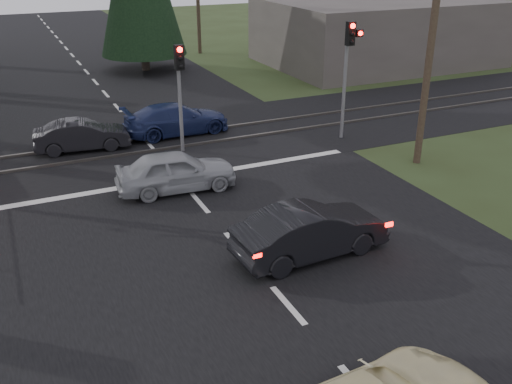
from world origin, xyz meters
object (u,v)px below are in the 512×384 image
dark_car_far (82,135)px  blue_sedan (176,119)px  silver_car (176,171)px  traffic_signal_center (180,80)px  dark_hatchback (310,232)px  traffic_signal_right (349,58)px  utility_pole_near (433,31)px

dark_car_far → blue_sedan: bearing=-78.3°
silver_car → dark_car_far: bearing=26.7°
traffic_signal_center → silver_car: traffic_signal_center is taller
dark_hatchback → silver_car: 5.82m
traffic_signal_right → silver_car: (-7.88, -2.19, -2.65)m
traffic_signal_right → utility_pole_near: bearing=-74.7°
utility_pole_near → dark_car_far: (-11.00, 6.53, -4.13)m
traffic_signal_right → dark_car_far: 10.85m
dark_hatchback → traffic_signal_right: bearing=-41.2°
traffic_signal_right → utility_pole_near: size_ratio=0.52×
traffic_signal_center → silver_car: 4.23m
dark_hatchback → blue_sedan: (-0.12, 11.15, -0.04)m
traffic_signal_right → traffic_signal_center: traffic_signal_right is taller
blue_sedan → dark_car_far: bearing=93.7°
traffic_signal_center → utility_pole_near: utility_pole_near is taller
traffic_signal_right → blue_sedan: traffic_signal_right is taller
dark_hatchback → silver_car: dark_hatchback is taller
utility_pole_near → silver_car: bearing=171.7°
traffic_signal_center → blue_sedan: bearing=78.9°
traffic_signal_center → dark_hatchback: 9.16m
dark_hatchback → traffic_signal_center: bearing=0.3°
blue_sedan → dark_car_far: blue_sedan is taller
traffic_signal_right → traffic_signal_center: size_ratio=1.15×
traffic_signal_right → dark_hatchback: (-5.98, -7.69, -2.63)m
dark_hatchback → dark_car_far: size_ratio=1.15×
traffic_signal_right → dark_hatchback: size_ratio=1.14×
utility_pole_near → dark_car_far: size_ratio=2.51×
traffic_signal_center → utility_pole_near: bearing=-32.0°
traffic_signal_right → blue_sedan: 7.51m
traffic_signal_right → utility_pole_near: utility_pole_near is taller
traffic_signal_center → dark_car_far: bearing=152.1°
traffic_signal_center → dark_hatchback: traffic_signal_center is taller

